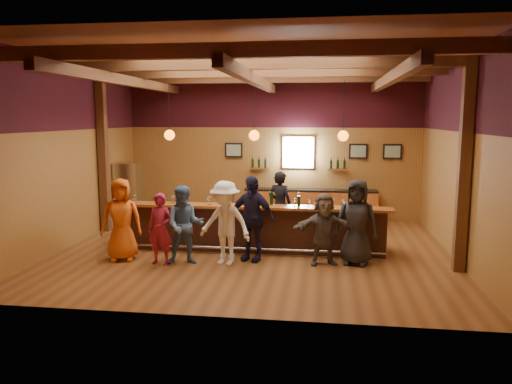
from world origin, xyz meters
TOP-DOWN VIEW (x-y plane):
  - room at (0.00, 0.06)m, footprint 9.04×9.00m
  - bar_counter at (0.02, 0.15)m, footprint 6.30×1.07m
  - back_bar_cabinet at (1.20, 3.72)m, footprint 4.00×0.52m
  - window at (0.80, 3.95)m, footprint 0.95×0.09m
  - framed_pictures at (1.67, 3.94)m, footprint 5.35×0.05m
  - wine_shelves at (0.80, 3.88)m, footprint 3.00×0.18m
  - pendant_lights at (0.00, 0.00)m, footprint 4.24×0.24m
  - stainless_fridge at (-4.10, 2.60)m, footprint 0.70×0.70m
  - customer_orange at (-2.76, -1.17)m, footprint 0.99×0.77m
  - customer_redvest at (-1.83, -1.35)m, footprint 0.61×0.45m
  - customer_denim at (-1.31, -1.27)m, footprint 0.94×0.80m
  - customer_white at (-0.46, -1.18)m, footprint 1.30×0.97m
  - customer_navy at (0.05, -0.81)m, footprint 1.18×0.79m
  - customer_brown at (1.62, -0.91)m, footprint 1.49×0.82m
  - customer_dark at (2.30, -0.79)m, footprint 0.98×0.73m
  - bartender at (0.50, 1.13)m, footprint 0.76×0.63m
  - ice_bucket at (-0.04, -0.05)m, footprint 0.22×0.22m
  - bottle_a at (0.41, -0.02)m, footprint 0.08×0.08m
  - bottle_b at (1.04, -0.09)m, footprint 0.07×0.07m
  - glass_a at (-2.82, -0.22)m, footprint 0.09×0.09m
  - glass_b at (-1.90, -0.16)m, footprint 0.09×0.09m
  - glass_c at (-1.62, -0.08)m, footprint 0.08×0.08m
  - glass_d at (-1.03, -0.19)m, footprint 0.08×0.08m
  - glass_e at (-0.17, -0.18)m, footprint 0.09×0.09m
  - glass_f at (0.95, -0.20)m, footprint 0.09×0.09m
  - glass_g at (1.27, -0.20)m, footprint 0.08×0.08m
  - glass_h at (2.03, -0.20)m, footprint 0.08×0.08m

SIDE VIEW (x-z plane):
  - back_bar_cabinet at x=1.20m, z-range 0.00..0.95m
  - bar_counter at x=0.02m, z-range -0.03..1.08m
  - customer_redvest at x=-1.83m, z-range 0.00..1.53m
  - customer_brown at x=1.62m, z-range 0.00..1.53m
  - customer_denim at x=-1.31m, z-range 0.00..1.69m
  - bartender at x=0.50m, z-range 0.00..1.77m
  - customer_white at x=-0.46m, z-range 0.00..1.79m
  - stainless_fridge at x=-4.10m, z-range 0.00..1.80m
  - customer_orange at x=-2.76m, z-range 0.00..1.81m
  - customer_dark at x=2.30m, z-range 0.00..1.83m
  - customer_navy at x=0.05m, z-range 0.00..1.87m
  - ice_bucket at x=-0.04m, z-range 1.11..1.35m
  - bottle_b at x=1.04m, z-range 1.08..1.39m
  - glass_c at x=-1.62m, z-range 1.15..1.32m
  - glass_h at x=2.03m, z-range 1.15..1.34m
  - glass_g at x=1.27m, z-range 1.15..1.34m
  - glass_d at x=-1.03m, z-range 1.15..1.34m
  - glass_a at x=-2.82m, z-range 1.15..1.34m
  - glass_e at x=-0.17m, z-range 1.15..1.34m
  - glass_b at x=-1.90m, z-range 1.15..1.34m
  - glass_f at x=0.95m, z-range 1.15..1.34m
  - bottle_a at x=0.41m, z-range 1.07..1.46m
  - wine_shelves at x=0.80m, z-range 1.47..1.77m
  - window at x=0.80m, z-range 1.57..2.52m
  - framed_pictures at x=1.67m, z-range 1.88..2.33m
  - pendant_lights at x=0.00m, z-range 2.02..3.39m
  - room at x=0.00m, z-range 0.95..5.47m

